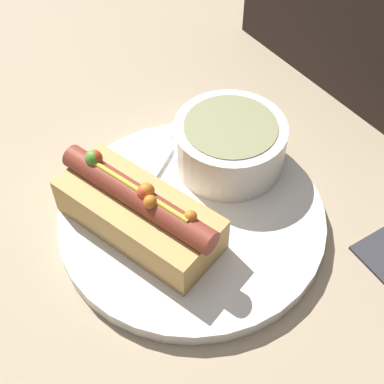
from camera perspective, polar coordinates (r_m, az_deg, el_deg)
name	(u,v)px	position (r m, az deg, el deg)	size (l,w,h in m)	color
ground_plane	(192,222)	(0.53, 0.00, -3.26)	(4.00, 4.00, 0.00)	tan
dinner_plate	(192,218)	(0.52, 0.00, -2.75)	(0.26, 0.26, 0.02)	white
hot_dog	(138,210)	(0.49, -5.76, -1.97)	(0.17, 0.11, 0.06)	tan
soup_bowl	(230,143)	(0.54, 4.04, 5.26)	(0.11, 0.11, 0.05)	silver
spoon	(175,141)	(0.57, -1.84, 5.47)	(0.11, 0.16, 0.01)	#B7B7BC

